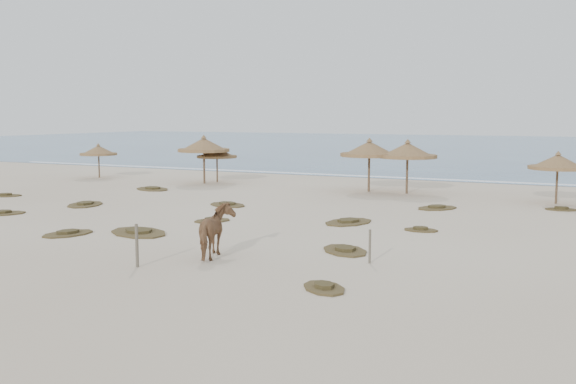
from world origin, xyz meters
name	(u,v)px	position (x,y,z in m)	size (l,w,h in m)	color
ground	(174,243)	(0.00, 0.00, 0.00)	(160.00, 160.00, 0.00)	beige
ocean	(493,147)	(0.00, 75.00, 0.00)	(200.00, 100.00, 0.01)	navy
foam_line	(391,178)	(0.00, 26.00, 0.00)	(70.00, 0.60, 0.01)	white
palapa_0	(98,151)	(-18.67, 17.05, 1.89)	(3.16, 3.16, 2.43)	brown
palapa_1	(204,146)	(-9.81, 16.97, 2.44)	(4.34, 4.34, 3.15)	brown
palapa_2	(217,153)	(-9.47, 18.00, 1.91)	(3.45, 3.45, 2.47)	brown
palapa_3	(369,150)	(1.22, 17.32, 2.42)	(3.70, 3.70, 3.12)	brown
palapa_4	(408,151)	(3.45, 17.36, 2.39)	(3.44, 3.44, 3.08)	brown
palapa_5	(558,163)	(11.29, 16.44, 2.05)	(3.36, 3.36, 2.65)	brown
horse	(216,231)	(2.49, -1.24, 0.82)	(0.89, 1.94, 1.64)	olive
fence_post_near	(137,246)	(1.09, -3.32, 0.63)	(0.10, 0.10, 1.27)	brown
fence_post_far	(370,246)	(7.03, 0.05, 0.51)	(0.07, 0.07, 1.02)	brown
scrub_0	(1,213)	(-10.86, 2.08, 0.05)	(2.43, 2.38, 0.16)	brown
scrub_1	(85,204)	(-9.52, 5.87, 0.05)	(2.42, 2.85, 0.16)	brown
scrub_2	(212,220)	(-1.30, 4.48, 0.05)	(1.72, 1.86, 0.16)	brown
scrub_3	(348,222)	(3.95, 6.57, 0.05)	(2.21, 2.75, 0.16)	brown
scrub_4	(345,250)	(5.78, 1.29, 0.05)	(2.33, 2.38, 0.16)	brown
scrub_6	(152,189)	(-10.68, 12.69, 0.05)	(2.98, 2.57, 0.16)	brown
scrub_7	(437,208)	(6.33, 12.18, 0.05)	(2.35, 2.53, 0.16)	brown
scrub_8	(5,195)	(-15.97, 6.67, 0.05)	(2.07, 1.84, 0.16)	brown
scrub_9	(139,232)	(-2.31, 0.97, 0.05)	(3.21, 2.71, 0.16)	brown
scrub_10	(561,209)	(11.65, 14.22, 0.05)	(1.59, 1.19, 0.16)	brown
scrub_11	(68,233)	(-4.52, -0.36, 0.05)	(1.74, 2.23, 0.16)	brown
scrub_12	(324,287)	(6.91, -3.19, 0.05)	(1.75, 1.74, 0.16)	brown
scrub_13	(228,204)	(-3.16, 8.81, 0.05)	(2.57, 2.20, 0.16)	brown
scrub_14	(421,230)	(7.08, 6.05, 0.05)	(1.35, 0.90, 0.16)	brown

